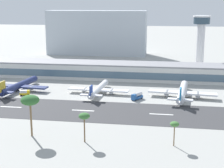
# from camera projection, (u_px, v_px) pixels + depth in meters

# --- Properties ---
(ground_plane) EXTENTS (1400.00, 1400.00, 0.00)m
(ground_plane) POSITION_uv_depth(u_px,v_px,m) (84.00, 111.00, 180.44)
(ground_plane) COLOR #9E9E99
(runway_strip) EXTENTS (800.00, 36.13, 0.08)m
(runway_strip) POSITION_uv_depth(u_px,v_px,m) (85.00, 111.00, 181.77)
(runway_strip) COLOR #38383A
(runway_strip) RESTS_ON ground_plane
(runway_centreline_dash_3) EXTENTS (12.00, 1.20, 0.01)m
(runway_centreline_dash_3) POSITION_uv_depth(u_px,v_px,m) (11.00, 107.00, 188.10)
(runway_centreline_dash_3) COLOR white
(runway_centreline_dash_3) RESTS_ON runway_strip
(runway_centreline_dash_4) EXTENTS (12.00, 1.20, 0.01)m
(runway_centreline_dash_4) POSITION_uv_depth(u_px,v_px,m) (83.00, 110.00, 181.93)
(runway_centreline_dash_4) COLOR white
(runway_centreline_dash_4) RESTS_ON runway_strip
(runway_centreline_dash_5) EXTENTS (12.00, 1.20, 0.01)m
(runway_centreline_dash_5) POSITION_uv_depth(u_px,v_px,m) (161.00, 114.00, 175.67)
(runway_centreline_dash_5) COLOR white
(runway_centreline_dash_5) RESTS_ON runway_strip
(terminal_building) EXTENTS (214.32, 23.58, 11.86)m
(terminal_building) POSITION_uv_depth(u_px,v_px,m) (109.00, 70.00, 259.18)
(terminal_building) COLOR silver
(terminal_building) RESTS_ON ground_plane
(control_tower) EXTENTS (13.94, 13.94, 45.29)m
(control_tower) POSITION_uv_depth(u_px,v_px,m) (201.00, 36.00, 279.10)
(control_tower) COLOR silver
(control_tower) RESTS_ON ground_plane
(distant_hotel_block) EXTENTS (106.40, 28.09, 47.16)m
(distant_hotel_block) POSITION_uv_depth(u_px,v_px,m) (97.00, 33.00, 376.47)
(distant_hotel_block) COLOR #A8B2BC
(distant_hotel_block) RESTS_ON ground_plane
(airliner_gold_tail_gate_0) EXTENTS (39.09, 48.09, 10.05)m
(airliner_gold_tail_gate_0) POSITION_uv_depth(u_px,v_px,m) (18.00, 86.00, 222.05)
(airliner_gold_tail_gate_0) COLOR navy
(airliner_gold_tail_gate_0) RESTS_ON ground_plane
(airliner_navy_tail_gate_1) EXTENTS (38.32, 42.88, 8.95)m
(airliner_navy_tail_gate_1) POSITION_uv_depth(u_px,v_px,m) (98.00, 90.00, 214.54)
(airliner_navy_tail_gate_1) COLOR white
(airliner_navy_tail_gate_1) RESTS_ON ground_plane
(airliner_blue_tail_gate_2) EXTENTS (40.56, 49.22, 10.28)m
(airliner_blue_tail_gate_2) POSITION_uv_depth(u_px,v_px,m) (182.00, 92.00, 205.74)
(airliner_blue_tail_gate_2) COLOR silver
(airliner_blue_tail_gate_2) RESTS_ON ground_plane
(service_box_truck_0) EXTENTS (6.43, 4.00, 3.25)m
(service_box_truck_0) POSITION_uv_depth(u_px,v_px,m) (25.00, 92.00, 211.67)
(service_box_truck_0) COLOR gold
(service_box_truck_0) RESTS_ON ground_plane
(service_fuel_truck_1) EXTENTS (6.59, 8.63, 3.95)m
(service_fuel_truck_1) POSITION_uv_depth(u_px,v_px,m) (137.00, 96.00, 202.54)
(service_fuel_truck_1) COLOR #23569E
(service_fuel_truck_1) RESTS_ON ground_plane
(palm_tree_0) EXTENTS (4.56, 4.56, 12.27)m
(palm_tree_0) POSITION_uv_depth(u_px,v_px,m) (84.00, 117.00, 138.59)
(palm_tree_0) COLOR brown
(palm_tree_0) RESTS_ON ground_plane
(palm_tree_2) EXTENTS (3.59, 3.59, 10.04)m
(palm_tree_2) POSITION_uv_depth(u_px,v_px,m) (175.00, 125.00, 135.09)
(palm_tree_2) COLOR brown
(palm_tree_2) RESTS_ON ground_plane
(palm_tree_3) EXTENTS (7.72, 7.72, 17.90)m
(palm_tree_3) POSITION_uv_depth(u_px,v_px,m) (30.00, 101.00, 143.79)
(palm_tree_3) COLOR brown
(palm_tree_3) RESTS_ON ground_plane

